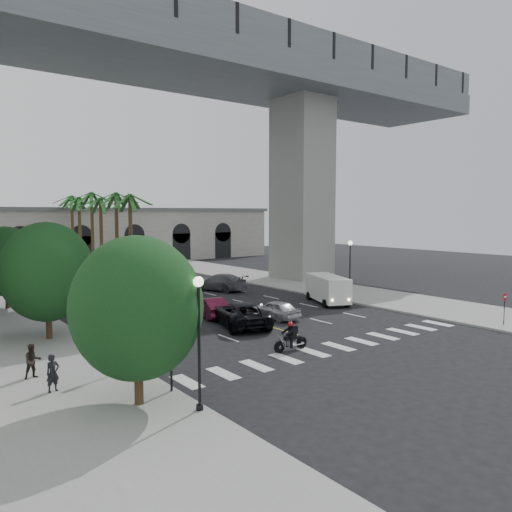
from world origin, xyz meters
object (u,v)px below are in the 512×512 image
at_px(car_e, 164,295).
at_px(do_not_enter_sign, 505,302).
at_px(lamp_post_right, 350,265).
at_px(motorcycle_rider, 292,337).
at_px(car_b, 211,307).
at_px(car_d, 219,282).
at_px(lamp_post_left_far, 48,276).
at_px(car_c, 240,314).
at_px(lamp_post_left_near, 199,332).
at_px(traffic_signal_far, 132,320).
at_px(pedestrian_b, 33,361).
at_px(cargo_van, 328,288).
at_px(pedestrian_a, 53,373).
at_px(car_a, 276,309).
at_px(traffic_signal_near, 171,337).

xyz_separation_m(car_e, do_not_enter_sign, (14.57, -21.52, 0.87)).
xyz_separation_m(lamp_post_right, do_not_enter_sign, (1.27, -12.79, -1.52)).
height_order(motorcycle_rider, car_b, motorcycle_rider).
bearing_deg(car_d, lamp_post_left_far, -6.63).
xyz_separation_m(motorcycle_rider, do_not_enter_sign, (15.38, -4.32, 0.95)).
bearing_deg(lamp_post_left_far, car_c, -44.69).
xyz_separation_m(car_b, car_e, (-0.40, 6.74, 0.10)).
height_order(car_c, do_not_enter_sign, do_not_enter_sign).
xyz_separation_m(lamp_post_left_near, lamp_post_left_far, (0.00, 21.00, 0.00)).
bearing_deg(traffic_signal_far, car_b, 40.89).
height_order(lamp_post_right, pedestrian_b, lamp_post_right).
height_order(cargo_van, pedestrian_a, cargo_van).
xyz_separation_m(lamp_post_left_near, lamp_post_right, (22.80, 13.00, 0.00)).
xyz_separation_m(lamp_post_right, car_d, (-5.53, 12.21, -2.38)).
distance_m(car_e, cargo_van, 13.90).
height_order(car_a, cargo_van, cargo_van).
distance_m(lamp_post_right, motorcycle_rider, 16.64).
bearing_deg(traffic_signal_near, cargo_van, 28.36).
distance_m(car_a, pedestrian_b, 17.90).
bearing_deg(car_d, motorcycle_rider, 47.15).
distance_m(traffic_signal_near, pedestrian_a, 5.27).
bearing_deg(cargo_van, car_c, -143.94).
xyz_separation_m(lamp_post_left_near, car_c, (9.90, 11.20, -2.38)).
distance_m(motorcycle_rider, car_b, 10.52).
relative_size(car_b, car_c, 0.73).
distance_m(traffic_signal_near, car_c, 13.21).
distance_m(lamp_post_right, car_b, 13.29).
xyz_separation_m(lamp_post_left_near, do_not_enter_sign, (24.07, 0.21, -1.52)).
xyz_separation_m(traffic_signal_near, pedestrian_a, (-4.04, 2.99, -1.55)).
bearing_deg(car_d, car_e, 3.81).
bearing_deg(cargo_van, traffic_signal_near, -128.39).
distance_m(motorcycle_rider, do_not_enter_sign, 16.00).
bearing_deg(car_c, car_e, -71.09).
xyz_separation_m(traffic_signal_near, pedestrian_b, (-4.29, 5.36, -1.56)).
relative_size(pedestrian_b, do_not_enter_sign, 0.68).
height_order(traffic_signal_near, car_b, traffic_signal_near).
xyz_separation_m(lamp_post_left_near, traffic_signal_far, (0.10, 6.50, -0.71)).
xyz_separation_m(traffic_signal_far, car_a, (13.21, 5.08, -1.82)).
height_order(car_b, pedestrian_b, pedestrian_b).
xyz_separation_m(lamp_post_right, motorcycle_rider, (-14.11, -8.47, -2.47)).
height_order(cargo_van, do_not_enter_sign, cargo_van).
bearing_deg(pedestrian_b, lamp_post_left_near, -64.94).
bearing_deg(lamp_post_right, car_e, 146.73).
xyz_separation_m(car_e, pedestrian_a, (-13.44, -16.24, 0.12)).
distance_m(motorcycle_rider, cargo_van, 15.22).
bearing_deg(car_d, traffic_signal_near, 32.59).
distance_m(lamp_post_left_near, traffic_signal_near, 2.60).
relative_size(traffic_signal_far, car_a, 0.90).
bearing_deg(lamp_post_left_near, lamp_post_right, 29.69).
height_order(traffic_signal_near, traffic_signal_far, same).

